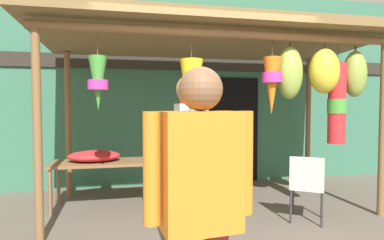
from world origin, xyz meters
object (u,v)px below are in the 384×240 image
Objects in this scene: display_table at (101,166)px; flower_heap_on_table at (95,156)px; vendor_in_orange at (190,160)px; wicker_basket_by_table at (175,203)px; folding_chair at (307,183)px; customer_foreground at (201,199)px.

flower_heap_on_table is (-0.08, 0.02, 0.15)m from display_table.
vendor_in_orange reaches higher than display_table.
wicker_basket_by_table is at bearing -17.95° from flower_heap_on_table.
display_table is at bearing 155.51° from folding_chair.
vendor_in_orange is at bearing -67.96° from display_table.
wicker_basket_by_table is 0.24× the size of customer_foreground.
display_table is 1.64× the size of folding_chair.
customer_foreground is (0.83, -3.15, 0.25)m from flower_heap_on_table.
display_table is 2.83m from folding_chair.
vendor_in_orange reaches higher than customer_foreground.
flower_heap_on_table is at bearing 113.73° from vendor_in_orange.
display_table is at bearing 112.04° from vendor_in_orange.
customer_foreground is at bearing -76.59° from display_table.
customer_foreground is (-0.28, -2.79, 0.89)m from wicker_basket_by_table.
folding_chair is 2.72m from customer_foreground.
folding_chair is 2.04m from vendor_in_orange.
folding_chair is at bearing -24.49° from display_table.
customer_foreground is at bearing -133.03° from folding_chair.
vendor_in_orange is at bearing -149.28° from folding_chair.
vendor_in_orange is (-1.69, -1.01, 0.52)m from folding_chair.
vendor_in_orange is (0.88, -2.18, 0.43)m from display_table.
folding_chair is (2.66, -1.19, -0.24)m from flower_heap_on_table.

